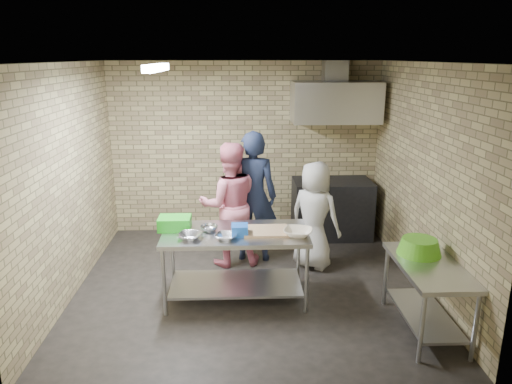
% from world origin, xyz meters
% --- Properties ---
extents(floor, '(4.20, 4.20, 0.00)m').
position_xyz_m(floor, '(0.00, 0.00, 0.00)').
color(floor, black).
rests_on(floor, ground).
extents(ceiling, '(4.20, 4.20, 0.00)m').
position_xyz_m(ceiling, '(0.00, 0.00, 2.70)').
color(ceiling, black).
rests_on(ceiling, ground).
extents(back_wall, '(4.20, 0.06, 2.70)m').
position_xyz_m(back_wall, '(0.00, 2.00, 1.35)').
color(back_wall, tan).
rests_on(back_wall, ground).
extents(front_wall, '(4.20, 0.06, 2.70)m').
position_xyz_m(front_wall, '(0.00, -2.00, 1.35)').
color(front_wall, tan).
rests_on(front_wall, ground).
extents(left_wall, '(0.06, 4.00, 2.70)m').
position_xyz_m(left_wall, '(-2.10, 0.00, 1.35)').
color(left_wall, tan).
rests_on(left_wall, ground).
extents(right_wall, '(0.06, 4.00, 2.70)m').
position_xyz_m(right_wall, '(2.10, 0.00, 1.35)').
color(right_wall, tan).
rests_on(right_wall, ground).
extents(prep_table, '(1.66, 0.83, 0.83)m').
position_xyz_m(prep_table, '(-0.16, -0.33, 0.41)').
color(prep_table, '#ACADB2').
rests_on(prep_table, floor).
extents(side_counter, '(0.60, 1.20, 0.75)m').
position_xyz_m(side_counter, '(1.80, -1.10, 0.38)').
color(side_counter, silver).
rests_on(side_counter, floor).
extents(stove, '(1.20, 0.70, 0.90)m').
position_xyz_m(stove, '(1.35, 1.65, 0.45)').
color(stove, black).
rests_on(stove, floor).
extents(range_hood, '(1.30, 0.60, 0.60)m').
position_xyz_m(range_hood, '(1.35, 1.70, 2.10)').
color(range_hood, silver).
rests_on(range_hood, back_wall).
extents(hood_duct, '(0.35, 0.30, 0.30)m').
position_xyz_m(hood_duct, '(1.35, 1.85, 2.55)').
color(hood_duct, '#A5A8AD').
rests_on(hood_duct, back_wall).
extents(wall_shelf, '(0.80, 0.20, 0.04)m').
position_xyz_m(wall_shelf, '(1.65, 1.89, 1.92)').
color(wall_shelf, '#3F2B19').
rests_on(wall_shelf, back_wall).
extents(fluorescent_fixture, '(0.10, 1.25, 0.08)m').
position_xyz_m(fluorescent_fixture, '(-1.00, 0.00, 2.64)').
color(fluorescent_fixture, white).
rests_on(fluorescent_fixture, ceiling).
extents(green_crate, '(0.37, 0.28, 0.15)m').
position_xyz_m(green_crate, '(-0.86, -0.21, 0.90)').
color(green_crate, green).
rests_on(green_crate, prep_table).
extents(blue_tub, '(0.18, 0.18, 0.12)m').
position_xyz_m(blue_tub, '(-0.11, -0.43, 0.89)').
color(blue_tub, blue).
rests_on(blue_tub, prep_table).
extents(cutting_board, '(0.51, 0.39, 0.03)m').
position_xyz_m(cutting_board, '(0.19, -0.35, 0.84)').
color(cutting_board, tan).
rests_on(cutting_board, prep_table).
extents(mixing_bowl_a, '(0.32, 0.32, 0.06)m').
position_xyz_m(mixing_bowl_a, '(-0.66, -0.53, 0.86)').
color(mixing_bowl_a, silver).
rests_on(mixing_bowl_a, prep_table).
extents(mixing_bowl_b, '(0.25, 0.25, 0.06)m').
position_xyz_m(mixing_bowl_b, '(-0.46, -0.28, 0.86)').
color(mixing_bowl_b, '#AEB0B5').
rests_on(mixing_bowl_b, prep_table).
extents(mixing_bowl_c, '(0.30, 0.30, 0.06)m').
position_xyz_m(mixing_bowl_c, '(-0.26, -0.55, 0.86)').
color(mixing_bowl_c, silver).
rests_on(mixing_bowl_c, prep_table).
extents(ceramic_bowl, '(0.40, 0.40, 0.08)m').
position_xyz_m(ceramic_bowl, '(0.54, -0.48, 0.87)').
color(ceramic_bowl, beige).
rests_on(ceramic_bowl, prep_table).
extents(green_basin, '(0.46, 0.46, 0.17)m').
position_xyz_m(green_basin, '(1.78, -0.85, 0.83)').
color(green_basin, '#59C626').
rests_on(green_basin, side_counter).
extents(bottle_red, '(0.07, 0.07, 0.18)m').
position_xyz_m(bottle_red, '(1.40, 1.89, 2.03)').
color(bottle_red, '#B22619').
rests_on(bottle_red, wall_shelf).
extents(bottle_green, '(0.06, 0.06, 0.15)m').
position_xyz_m(bottle_green, '(1.80, 1.89, 2.02)').
color(bottle_green, green).
rests_on(bottle_green, wall_shelf).
extents(man_navy, '(0.71, 0.51, 1.82)m').
position_xyz_m(man_navy, '(0.08, 0.81, 0.91)').
color(man_navy, black).
rests_on(man_navy, floor).
extents(woman_pink, '(0.90, 0.74, 1.69)m').
position_xyz_m(woman_pink, '(-0.24, 0.67, 0.84)').
color(woman_pink, pink).
rests_on(woman_pink, floor).
extents(woman_white, '(0.85, 0.80, 1.45)m').
position_xyz_m(woman_white, '(0.89, 0.52, 0.73)').
color(woman_white, silver).
rests_on(woman_white, floor).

